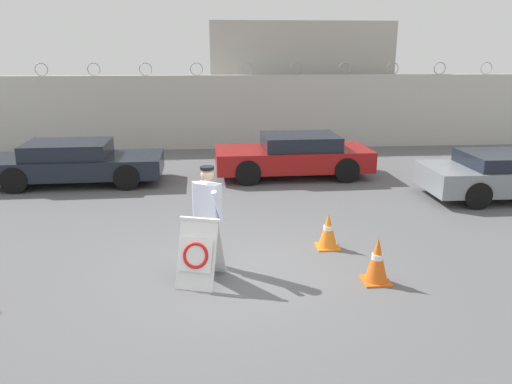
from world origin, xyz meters
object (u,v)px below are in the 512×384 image
traffic_cone_near (328,231)px  parked_car_front_coupe (76,162)px  security_guard (208,211)px  parked_car_rear_sedan (294,155)px  barricade_sign (200,251)px  traffic_cone_mid (377,260)px

traffic_cone_near → parked_car_front_coupe: (-6.05, 5.28, 0.27)m
security_guard → parked_car_rear_sedan: size_ratio=0.39×
barricade_sign → parked_car_rear_sedan: size_ratio=0.24×
parked_car_rear_sedan → security_guard: bearing=66.7°
traffic_cone_mid → parked_car_rear_sedan: (-0.27, 7.12, 0.27)m
traffic_cone_near → parked_car_rear_sedan: (0.20, 5.61, 0.30)m
traffic_cone_near → parked_car_rear_sedan: parked_car_rear_sedan is taller
traffic_cone_near → parked_car_front_coupe: bearing=138.9°
traffic_cone_near → parked_car_rear_sedan: bearing=88.0°
traffic_cone_near → barricade_sign: bearing=-151.8°
traffic_cone_mid → parked_car_front_coupe: parked_car_front_coupe is taller
traffic_cone_near → parked_car_rear_sedan: 5.62m
security_guard → parked_car_front_coupe: size_ratio=0.37×
traffic_cone_near → security_guard: bearing=-165.2°
security_guard → traffic_cone_mid: 2.93m
traffic_cone_near → parked_car_rear_sedan: size_ratio=0.15×
parked_car_rear_sedan → barricade_sign: bearing=67.6°
barricade_sign → parked_car_rear_sedan: (2.59, 6.89, 0.11)m
traffic_cone_mid → security_guard: bearing=161.3°
barricade_sign → parked_car_rear_sedan: parked_car_rear_sedan is taller
traffic_cone_near → traffic_cone_mid: (0.47, -1.51, 0.04)m
traffic_cone_mid → parked_car_front_coupe: 9.42m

